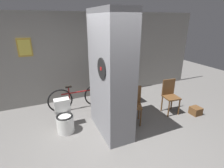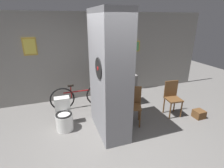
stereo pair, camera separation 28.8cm
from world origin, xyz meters
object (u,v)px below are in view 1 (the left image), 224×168
at_px(chair_by_doorway, 170,95).
at_px(bottle_tall, 107,72).
at_px(bicycle, 79,97).
at_px(toilet, 64,119).
at_px(chair_near_pillar, 133,103).

xyz_separation_m(chair_by_doorway, bottle_tall, (-1.42, 0.99, 0.52)).
height_order(bicycle, bottle_tall, bottle_tall).
relative_size(toilet, bottle_tall, 2.54).
xyz_separation_m(chair_by_doorway, bicycle, (-2.20, 1.16, -0.16)).
xyz_separation_m(bicycle, bottle_tall, (0.78, -0.18, 0.68)).
height_order(toilet, chair_by_doorway, chair_by_doorway).
xyz_separation_m(toilet, bottle_tall, (1.32, 0.72, 0.73)).
bearing_deg(bicycle, chair_near_pillar, -48.01).
bearing_deg(chair_by_doorway, bottle_tall, 150.87).
xyz_separation_m(toilet, chair_near_pillar, (1.61, -0.29, 0.21)).
distance_m(chair_by_doorway, bicycle, 2.49).
height_order(chair_near_pillar, bottle_tall, bottle_tall).
relative_size(chair_near_pillar, bottle_tall, 3.29).
xyz_separation_m(chair_near_pillar, bicycle, (-1.07, 1.19, -0.16)).
distance_m(toilet, bicycle, 1.05).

